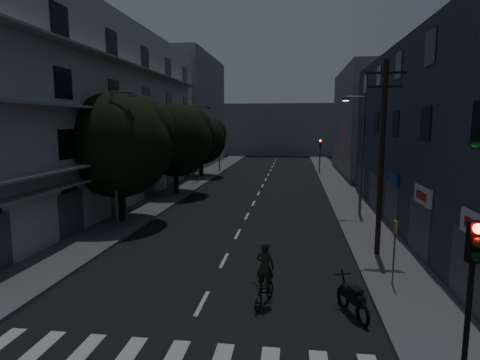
% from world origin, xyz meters
% --- Properties ---
extents(ground, '(160.00, 160.00, 0.00)m').
position_xyz_m(ground, '(0.00, 25.00, 0.00)').
color(ground, black).
rests_on(ground, ground).
extents(sidewalk_left, '(3.00, 90.00, 0.15)m').
position_xyz_m(sidewalk_left, '(-7.50, 25.00, 0.07)').
color(sidewalk_left, '#565659').
rests_on(sidewalk_left, ground).
extents(sidewalk_right, '(3.00, 90.00, 0.15)m').
position_xyz_m(sidewalk_right, '(7.50, 25.00, 0.07)').
color(sidewalk_right, '#565659').
rests_on(sidewalk_right, ground).
extents(lane_markings, '(0.15, 60.50, 0.01)m').
position_xyz_m(lane_markings, '(0.00, 31.25, 0.01)').
color(lane_markings, beige).
rests_on(lane_markings, ground).
extents(building_left, '(7.00, 36.00, 14.00)m').
position_xyz_m(building_left, '(-11.98, 18.00, 6.99)').
color(building_left, '#B5B6B0').
rests_on(building_left, ground).
extents(building_right, '(6.19, 28.00, 11.00)m').
position_xyz_m(building_right, '(11.99, 14.00, 5.50)').
color(building_right, '#2C303C').
rests_on(building_right, ground).
extents(building_far_left, '(6.00, 20.00, 16.00)m').
position_xyz_m(building_far_left, '(-12.00, 48.00, 8.00)').
color(building_far_left, slate).
rests_on(building_far_left, ground).
extents(building_far_right, '(6.00, 20.00, 13.00)m').
position_xyz_m(building_far_right, '(12.00, 42.00, 6.50)').
color(building_far_right, slate).
rests_on(building_far_right, ground).
extents(building_far_end, '(24.00, 8.00, 10.00)m').
position_xyz_m(building_far_end, '(0.00, 70.00, 5.00)').
color(building_far_end, slate).
rests_on(building_far_end, ground).
extents(tree_near, '(6.57, 6.57, 8.10)m').
position_xyz_m(tree_near, '(-7.63, 12.67, 5.22)').
color(tree_near, black).
rests_on(tree_near, sidewalk_left).
extents(tree_mid, '(6.43, 6.43, 7.91)m').
position_xyz_m(tree_mid, '(-7.15, 23.05, 5.09)').
color(tree_mid, black).
rests_on(tree_mid, sidewalk_left).
extents(tree_far, '(5.78, 5.78, 7.14)m').
position_xyz_m(tree_far, '(-7.63, 34.85, 4.62)').
color(tree_far, black).
rests_on(tree_far, sidewalk_left).
extents(traffic_signal_near, '(0.28, 0.37, 4.10)m').
position_xyz_m(traffic_signal_near, '(7.01, -2.24, 3.10)').
color(traffic_signal_near, black).
rests_on(traffic_signal_near, sidewalk_right).
extents(traffic_signal_far_right, '(0.28, 0.37, 4.10)m').
position_xyz_m(traffic_signal_far_right, '(6.34, 39.90, 3.10)').
color(traffic_signal_far_right, black).
rests_on(traffic_signal_far_right, sidewalk_right).
extents(traffic_signal_far_left, '(0.28, 0.37, 4.10)m').
position_xyz_m(traffic_signal_far_left, '(-6.56, 40.29, 3.10)').
color(traffic_signal_far_left, black).
rests_on(traffic_signal_far_left, sidewalk_left).
extents(street_lamp_left_near, '(1.51, 0.25, 8.00)m').
position_xyz_m(street_lamp_left_near, '(-7.03, 10.77, 4.60)').
color(street_lamp_left_near, slate).
rests_on(street_lamp_left_near, sidewalk_left).
extents(street_lamp_right, '(1.51, 0.25, 8.00)m').
position_xyz_m(street_lamp_right, '(7.54, 16.65, 4.60)').
color(street_lamp_right, '#5B5C63').
rests_on(street_lamp_right, sidewalk_right).
extents(street_lamp_left_far, '(1.51, 0.25, 8.00)m').
position_xyz_m(street_lamp_left_far, '(-6.87, 30.70, 4.60)').
color(street_lamp_left_far, '#515458').
rests_on(street_lamp_left_far, sidewalk_left).
extents(utility_pole, '(1.80, 0.24, 9.00)m').
position_xyz_m(utility_pole, '(7.13, 7.96, 4.87)').
color(utility_pole, black).
rests_on(utility_pole, sidewalk_right).
extents(bus_stop_sign, '(0.06, 0.35, 2.52)m').
position_xyz_m(bus_stop_sign, '(6.98, 4.23, 1.89)').
color(bus_stop_sign, '#595B60').
rests_on(bus_stop_sign, sidewalk_right).
extents(motorcycle, '(0.97, 2.00, 1.34)m').
position_xyz_m(motorcycle, '(5.15, 1.82, 0.53)').
color(motorcycle, black).
rests_on(motorcycle, ground).
extents(cyclist, '(1.08, 1.91, 2.29)m').
position_xyz_m(cyclist, '(2.21, 2.21, 0.77)').
color(cyclist, black).
rests_on(cyclist, ground).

